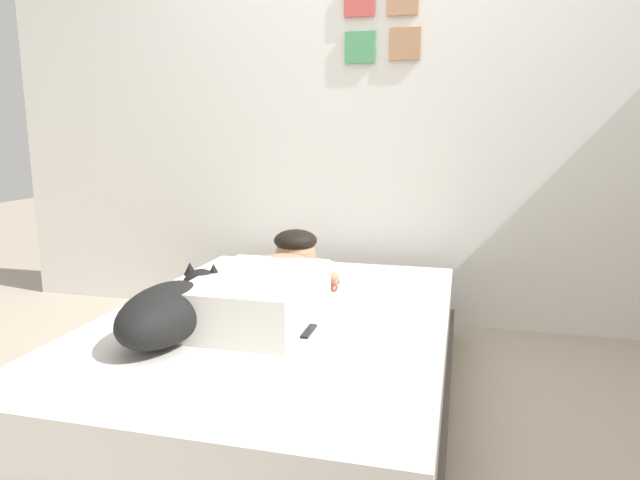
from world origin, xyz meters
The scene contains 8 objects.
ground_plane centered at (0.00, 0.00, 0.00)m, with size 13.31×13.31×0.00m, color tan.
back_wall centered at (0.00, 1.38, 1.25)m, with size 4.66×0.12×2.50m.
bed centered at (-0.23, 0.19, 0.19)m, with size 1.36×1.95×0.38m.
pillow centered at (-0.30, 0.70, 0.43)m, with size 0.52×0.32×0.11m, color white.
person_lying centered at (-0.27, 0.24, 0.48)m, with size 0.43×0.92×0.27m.
dog centered at (-0.50, -0.16, 0.48)m, with size 0.26×0.57×0.21m.
coffee_cup centered at (-0.13, 0.50, 0.42)m, with size 0.12×0.09×0.07m.
cell_phone centered at (-0.07, 0.02, 0.38)m, with size 0.07×0.14×0.01m, color black.
Camera 1 is at (0.47, -1.85, 1.09)m, focal length 31.59 mm.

